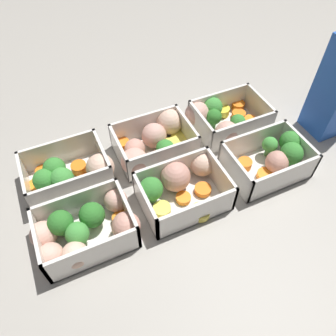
% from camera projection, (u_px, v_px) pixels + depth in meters
% --- Properties ---
extents(ground_plane, '(4.00, 4.00, 0.00)m').
position_uv_depth(ground_plane, '(168.00, 175.00, 0.58)').
color(ground_plane, gray).
extents(container_near_left, '(0.15, 0.12, 0.06)m').
position_uv_depth(container_near_left, '(221.00, 118.00, 0.64)').
color(container_near_left, silver).
rests_on(container_near_left, ground_plane).
extents(container_near_center, '(0.16, 0.12, 0.06)m').
position_uv_depth(container_near_center, '(154.00, 142.00, 0.60)').
color(container_near_center, silver).
rests_on(container_near_center, ground_plane).
extents(container_near_right, '(0.16, 0.10, 0.06)m').
position_uv_depth(container_near_right, '(70.00, 173.00, 0.55)').
color(container_near_right, silver).
rests_on(container_near_right, ground_plane).
extents(container_far_left, '(0.14, 0.10, 0.06)m').
position_uv_depth(container_far_left, '(275.00, 157.00, 0.57)').
color(container_far_left, silver).
rests_on(container_far_left, ground_plane).
extents(container_far_center, '(0.15, 0.12, 0.06)m').
position_uv_depth(container_far_center, '(180.00, 185.00, 0.53)').
color(container_far_center, silver).
rests_on(container_far_center, ground_plane).
extents(container_far_right, '(0.17, 0.11, 0.06)m').
position_uv_depth(container_far_right, '(85.00, 229.00, 0.48)').
color(container_far_right, silver).
rests_on(container_far_right, ground_plane).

